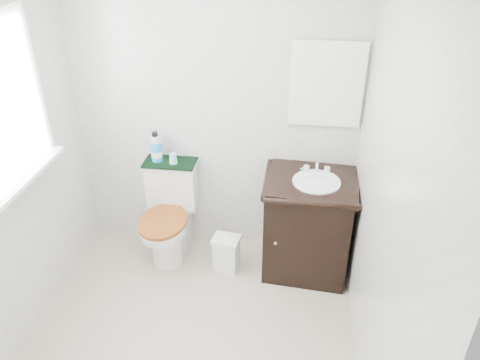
% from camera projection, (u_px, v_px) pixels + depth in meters
% --- Properties ---
extents(floor, '(2.40, 2.40, 0.00)m').
position_uv_depth(floor, '(187.00, 345.00, 3.13)').
color(floor, '#B6AB92').
rests_on(floor, ground).
extents(wall_back, '(2.40, 0.00, 2.40)m').
position_uv_depth(wall_back, '(215.00, 110.00, 3.55)').
color(wall_back, silver).
rests_on(wall_back, ground).
extents(wall_right, '(0.00, 2.40, 2.40)m').
position_uv_depth(wall_right, '(383.00, 209.00, 2.39)').
color(wall_right, silver).
rests_on(wall_right, ground).
extents(window, '(0.02, 0.70, 0.90)m').
position_uv_depth(window, '(0.00, 106.00, 2.68)').
color(window, white).
rests_on(window, wall_left).
extents(mirror, '(0.50, 0.02, 0.60)m').
position_uv_depth(mirror, '(326.00, 85.00, 3.30)').
color(mirror, silver).
rests_on(mirror, wall_back).
extents(toilet, '(0.42, 0.62, 0.77)m').
position_uv_depth(toilet, '(170.00, 217.00, 3.83)').
color(toilet, white).
rests_on(toilet, floor).
extents(vanity, '(0.70, 0.61, 0.92)m').
position_uv_depth(vanity, '(308.00, 223.00, 3.59)').
color(vanity, black).
rests_on(vanity, floor).
extents(trash_bin, '(0.23, 0.20, 0.30)m').
position_uv_depth(trash_bin, '(226.00, 253.00, 3.72)').
color(trash_bin, white).
rests_on(trash_bin, floor).
extents(towel, '(0.41, 0.22, 0.02)m').
position_uv_depth(towel, '(170.00, 162.00, 3.70)').
color(towel, black).
rests_on(towel, toilet).
extents(mouthwash_bottle, '(0.09, 0.09, 0.25)m').
position_uv_depth(mouthwash_bottle, '(156.00, 148.00, 3.66)').
color(mouthwash_bottle, '#1A85E2').
rests_on(mouthwash_bottle, towel).
extents(cup, '(0.06, 0.06, 0.08)m').
position_uv_depth(cup, '(173.00, 158.00, 3.66)').
color(cup, '#9ACCFC').
rests_on(cup, towel).
extents(soap_bar, '(0.07, 0.05, 0.02)m').
position_uv_depth(soap_bar, '(305.00, 169.00, 3.52)').
color(soap_bar, '#1A7C6E').
rests_on(soap_bar, vanity).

